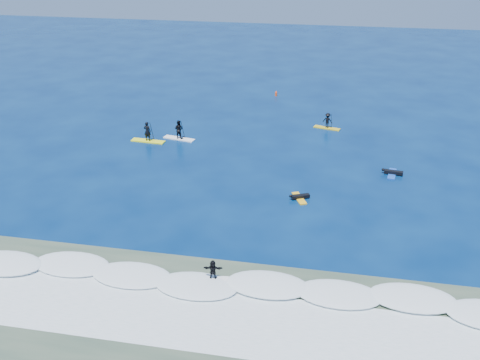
% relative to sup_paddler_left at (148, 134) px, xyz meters
% --- Properties ---
extents(ground, '(160.00, 160.00, 0.00)m').
position_rel_sup_paddler_left_xyz_m(ground, '(9.47, -10.73, -0.72)').
color(ground, '#031B47').
rests_on(ground, ground).
extents(shallow_water, '(90.00, 13.00, 0.01)m').
position_rel_sup_paddler_left_xyz_m(shallow_water, '(9.47, -24.73, -0.71)').
color(shallow_water, '#344739').
rests_on(shallow_water, ground).
extents(breaking_wave, '(40.00, 6.00, 0.30)m').
position_rel_sup_paddler_left_xyz_m(breaking_wave, '(9.47, -20.73, -0.72)').
color(breaking_wave, white).
rests_on(breaking_wave, ground).
extents(whitewater, '(34.00, 5.00, 0.02)m').
position_rel_sup_paddler_left_xyz_m(whitewater, '(9.47, -23.73, -0.72)').
color(whitewater, silver).
rests_on(whitewater, ground).
extents(sup_paddler_left, '(3.34, 1.08, 2.30)m').
position_rel_sup_paddler_left_xyz_m(sup_paddler_left, '(0.00, 0.00, 0.00)').
color(sup_paddler_left, '#FCFD1B').
rests_on(sup_paddler_left, ground).
extents(sup_paddler_center, '(3.24, 1.42, 2.20)m').
position_rel_sup_paddler_left_xyz_m(sup_paddler_center, '(2.74, 1.17, 0.10)').
color(sup_paddler_center, white).
rests_on(sup_paddler_center, ground).
extents(sup_paddler_right, '(2.77, 1.32, 1.88)m').
position_rel_sup_paddler_left_xyz_m(sup_paddler_right, '(16.68, 6.86, 0.02)').
color(sup_paddler_right, gold).
rests_on(sup_paddler_right, ground).
extents(prone_paddler_near, '(1.54, 2.06, 0.42)m').
position_rel_sup_paddler_left_xyz_m(prone_paddler_near, '(15.28, -9.15, -0.58)').
color(prone_paddler_near, yellow).
rests_on(prone_paddler_near, ground).
extents(prone_paddler_far, '(1.76, 2.27, 0.46)m').
position_rel_sup_paddler_left_xyz_m(prone_paddler_far, '(22.47, -3.33, -0.56)').
color(prone_paddler_far, blue).
rests_on(prone_paddler_far, ground).
extents(wave_surfer, '(1.84, 0.72, 1.30)m').
position_rel_sup_paddler_left_xyz_m(wave_surfer, '(11.28, -20.51, 0.03)').
color(wave_surfer, white).
rests_on(wave_surfer, breaking_wave).
extents(marker_buoy, '(0.28, 0.28, 0.67)m').
position_rel_sup_paddler_left_xyz_m(marker_buoy, '(10.11, 17.30, -0.43)').
color(marker_buoy, '#FD4916').
rests_on(marker_buoy, ground).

